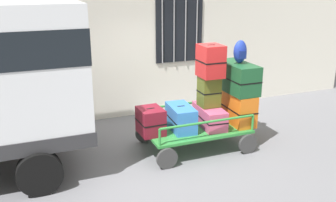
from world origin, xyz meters
name	(u,v)px	position (x,y,z in m)	size (l,w,h in m)	color
ground_plane	(183,148)	(0.00, 0.00, 0.00)	(40.00, 40.00, 0.00)	slate
building_wall	(143,10)	(0.00, 2.37, 2.50)	(12.00, 0.38, 5.00)	silver
luggage_cart	(195,131)	(0.22, -0.03, 0.36)	(2.04, 1.30, 0.43)	#2D8438
cart_railing	(195,114)	(0.22, -0.03, 0.70)	(1.93, 1.16, 0.33)	#2D8438
suitcase_left_bottom	(151,121)	(-0.68, -0.02, 0.68)	(0.45, 0.55, 0.50)	maroon
suitcase_midleft_bottom	(181,118)	(-0.08, -0.04, 0.67)	(0.46, 0.80, 0.47)	#3372C6
suitcase_center_bottom	(209,116)	(0.52, -0.06, 0.63)	(0.48, 0.96, 0.39)	#CC4C72
suitcase_center_middle	(209,91)	(0.52, -0.01, 1.12)	(0.39, 0.37, 0.59)	#4C5119
suitcase_center_top	(211,61)	(0.52, -0.03, 1.72)	(0.43, 0.49, 0.61)	#B21E1E
suitcase_midright_bottom	(236,107)	(1.13, -0.06, 0.74)	(0.44, 1.00, 0.63)	orange
suitcase_midright_middle	(237,77)	(1.13, -0.02, 1.34)	(0.49, 1.04, 0.58)	#194C28
backpack	(240,52)	(1.15, -0.05, 1.85)	(0.27, 0.22, 0.44)	navy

